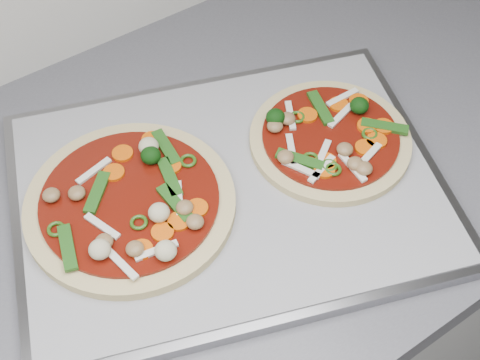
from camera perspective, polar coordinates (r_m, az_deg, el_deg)
base_cabinet at (r=1.43m, az=16.41°, el=-2.11°), size 3.60×0.60×0.86m
baking_tray at (r=0.79m, az=-0.98°, el=-0.87°), size 0.60×0.51×0.02m
parchment at (r=0.79m, az=-0.99°, el=-0.46°), size 0.57×0.49×0.00m
pizza_left at (r=0.77m, az=-9.25°, el=-1.96°), size 0.34×0.34×0.04m
pizza_right at (r=0.83m, az=7.67°, el=3.56°), size 0.26×0.26×0.03m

